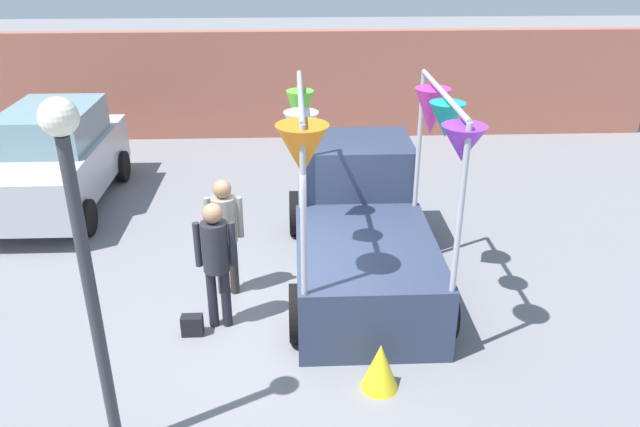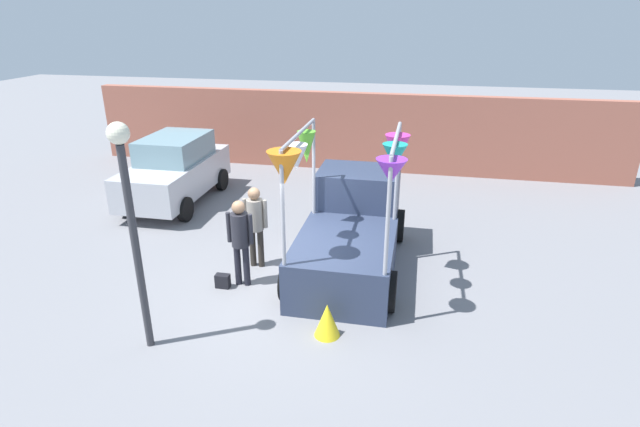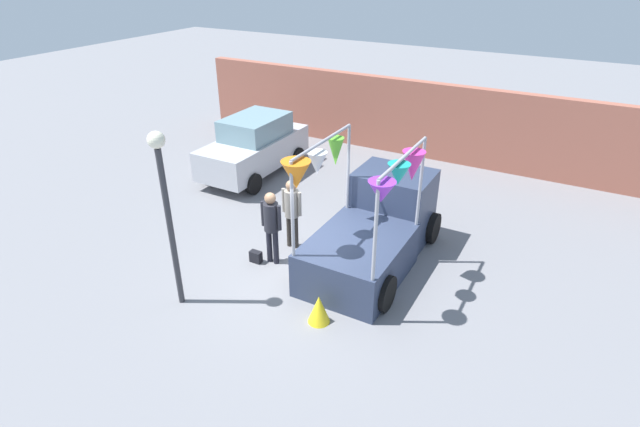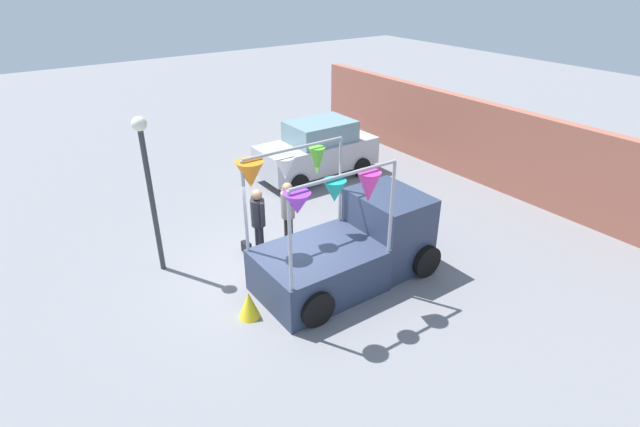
{
  "view_description": "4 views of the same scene",
  "coord_description": "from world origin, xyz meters",
  "px_view_note": "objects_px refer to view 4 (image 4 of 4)",
  "views": [
    {
      "loc": [
        0.12,
        -7.17,
        4.92
      ],
      "look_at": [
        0.44,
        0.07,
        1.54
      ],
      "focal_mm": 35.0,
      "sensor_mm": 36.0,
      "label": 1
    },
    {
      "loc": [
        2.35,
        -8.38,
        5.1
      ],
      "look_at": [
        0.57,
        0.33,
        1.47
      ],
      "focal_mm": 28.0,
      "sensor_mm": 36.0,
      "label": 2
    },
    {
      "loc": [
        4.81,
        -8.17,
        6.47
      ],
      "look_at": [
        0.13,
        0.25,
        1.37
      ],
      "focal_mm": 28.0,
      "sensor_mm": 36.0,
      "label": 3
    },
    {
      "loc": [
        8.58,
        -4.97,
        6.53
      ],
      "look_at": [
        0.62,
        0.61,
        1.59
      ],
      "focal_mm": 28.0,
      "sensor_mm": 36.0,
      "label": 4
    }
  ],
  "objects_px": {
    "parked_car": "(318,149)",
    "folded_kite_bundle_sunflower": "(249,305)",
    "person_customer": "(258,217)",
    "street_lamp": "(148,173)",
    "person_vendor": "(288,209)",
    "handbag": "(246,247)",
    "vendor_truck": "(355,242)"
  },
  "relations": [
    {
      "from": "folded_kite_bundle_sunflower",
      "to": "parked_car",
      "type": "bearing_deg",
      "value": 134.75
    },
    {
      "from": "street_lamp",
      "to": "handbag",
      "type": "bearing_deg",
      "value": 76.25
    },
    {
      "from": "person_vendor",
      "to": "street_lamp",
      "type": "height_order",
      "value": "street_lamp"
    },
    {
      "from": "person_customer",
      "to": "handbag",
      "type": "bearing_deg",
      "value": -150.26
    },
    {
      "from": "person_customer",
      "to": "street_lamp",
      "type": "bearing_deg",
      "value": -110.99
    },
    {
      "from": "street_lamp",
      "to": "person_vendor",
      "type": "bearing_deg",
      "value": 73.75
    },
    {
      "from": "parked_car",
      "to": "folded_kite_bundle_sunflower",
      "type": "distance_m",
      "value": 7.67
    },
    {
      "from": "person_vendor",
      "to": "folded_kite_bundle_sunflower",
      "type": "xyz_separation_m",
      "value": [
        1.93,
        -2.15,
        -0.78
      ]
    },
    {
      "from": "street_lamp",
      "to": "person_customer",
      "type": "bearing_deg",
      "value": 69.01
    },
    {
      "from": "person_vendor",
      "to": "handbag",
      "type": "bearing_deg",
      "value": -110.92
    },
    {
      "from": "person_vendor",
      "to": "street_lamp",
      "type": "distance_m",
      "value": 3.38
    },
    {
      "from": "parked_car",
      "to": "folded_kite_bundle_sunflower",
      "type": "xyz_separation_m",
      "value": [
        5.38,
        -5.43,
        -0.64
      ]
    },
    {
      "from": "folded_kite_bundle_sunflower",
      "to": "person_vendor",
      "type": "bearing_deg",
      "value": 132.01
    },
    {
      "from": "vendor_truck",
      "to": "street_lamp",
      "type": "bearing_deg",
      "value": -128.56
    },
    {
      "from": "person_customer",
      "to": "person_vendor",
      "type": "bearing_deg",
      "value": 87.43
    },
    {
      "from": "person_customer",
      "to": "handbag",
      "type": "relative_size",
      "value": 6.38
    },
    {
      "from": "parked_car",
      "to": "handbag",
      "type": "relative_size",
      "value": 14.29
    },
    {
      "from": "handbag",
      "to": "person_customer",
      "type": "bearing_deg",
      "value": 29.74
    },
    {
      "from": "vendor_truck",
      "to": "folded_kite_bundle_sunflower",
      "type": "distance_m",
      "value": 2.76
    },
    {
      "from": "vendor_truck",
      "to": "person_customer",
      "type": "xyz_separation_m",
      "value": [
        -1.98,
        -1.37,
        0.21
      ]
    },
    {
      "from": "parked_car",
      "to": "person_customer",
      "type": "distance_m",
      "value": 5.33
    },
    {
      "from": "vendor_truck",
      "to": "street_lamp",
      "type": "xyz_separation_m",
      "value": [
        -2.81,
        -3.53,
        1.55
      ]
    },
    {
      "from": "handbag",
      "to": "vendor_truck",
      "type": "bearing_deg",
      "value": 33.85
    },
    {
      "from": "parked_car",
      "to": "street_lamp",
      "type": "bearing_deg",
      "value": -67.59
    },
    {
      "from": "parked_car",
      "to": "folded_kite_bundle_sunflower",
      "type": "relative_size",
      "value": 6.67
    },
    {
      "from": "vendor_truck",
      "to": "folded_kite_bundle_sunflower",
      "type": "height_order",
      "value": "vendor_truck"
    },
    {
      "from": "handbag",
      "to": "parked_car",
      "type": "bearing_deg",
      "value": 125.5
    },
    {
      "from": "folded_kite_bundle_sunflower",
      "to": "handbag",
      "type": "bearing_deg",
      "value": 153.92
    },
    {
      "from": "person_customer",
      "to": "street_lamp",
      "type": "distance_m",
      "value": 2.68
    },
    {
      "from": "vendor_truck",
      "to": "handbag",
      "type": "bearing_deg",
      "value": -146.15
    },
    {
      "from": "handbag",
      "to": "folded_kite_bundle_sunflower",
      "type": "bearing_deg",
      "value": -26.08
    },
    {
      "from": "parked_car",
      "to": "folded_kite_bundle_sunflower",
      "type": "height_order",
      "value": "parked_car"
    }
  ]
}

